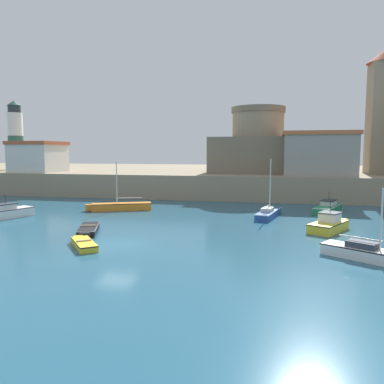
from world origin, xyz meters
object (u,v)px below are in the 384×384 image
object	(u,v)px
sailboat_white_4	(373,254)
harbor_shed_mid_row	(39,157)
dinghy_yellow_1	(84,243)
motorboat_yellow_0	(329,224)
sailboat_blue_2	(269,213)
motorboat_white_3	(7,212)
sailboat_orange_7	(120,206)
lighthouse	(16,137)
fortress	(258,149)
motorboat_green_5	(328,208)
harbor_shed_near_wharf	(319,153)
dinghy_black_6	(88,229)

from	to	relation	value
sailboat_white_4	harbor_shed_mid_row	world-z (taller)	harbor_shed_mid_row
dinghy_yellow_1	motorboat_yellow_0	bearing A→B (deg)	27.58
dinghy_yellow_1	harbor_shed_mid_row	distance (m)	36.02
sailboat_blue_2	sailboat_white_4	world-z (taller)	sailboat_blue_2
motorboat_white_3	sailboat_orange_7	distance (m)	10.91
lighthouse	motorboat_yellow_0	bearing A→B (deg)	-28.04
fortress	lighthouse	xyz separation A→B (m)	(-40.00, -1.17, 2.14)
dinghy_yellow_1	motorboat_green_5	xyz separation A→B (m)	(17.83, 18.14, 0.27)
motorboat_yellow_0	harbor_shed_near_wharf	distance (m)	20.71
dinghy_yellow_1	sailboat_blue_2	size ratio (longest dim) A/B	0.57
dinghy_yellow_1	fortress	world-z (taller)	fortress
dinghy_yellow_1	fortress	size ratio (longest dim) A/B	0.27
dinghy_yellow_1	lighthouse	world-z (taller)	lighthouse
sailboat_white_4	fortress	world-z (taller)	fortress
dinghy_yellow_1	sailboat_orange_7	xyz separation A→B (m)	(-3.73, 14.96, 0.20)
motorboat_yellow_0	sailboat_white_4	world-z (taller)	sailboat_white_4
sailboat_white_4	motorboat_green_5	distance (m)	17.63
sailboat_orange_7	harbor_shed_near_wharf	xyz separation A→B (m)	(21.61, 13.64, 5.59)
dinghy_black_6	lighthouse	distance (m)	41.87
sailboat_white_4	lighthouse	distance (m)	58.84
motorboat_green_5	sailboat_orange_7	size ratio (longest dim) A/B	0.91
motorboat_green_5	lighthouse	distance (m)	51.04
dinghy_black_6	sailboat_orange_7	xyz separation A→B (m)	(-2.00, 10.99, 0.15)
motorboat_white_3	harbor_shed_near_wharf	size ratio (longest dim) A/B	0.58
dinghy_yellow_1	harbor_shed_near_wharf	world-z (taller)	harbor_shed_near_wharf
motorboat_yellow_0	dinghy_black_6	world-z (taller)	motorboat_yellow_0
fortress	dinghy_black_6	bearing A→B (deg)	-110.68
sailboat_blue_2	motorboat_white_3	xyz separation A→B (m)	(-24.16, -5.89, 0.15)
dinghy_yellow_1	harbor_shed_near_wharf	size ratio (longest dim) A/B	0.39
motorboat_yellow_0	lighthouse	size ratio (longest dim) A/B	0.44
dinghy_black_6	harbor_shed_mid_row	world-z (taller)	harbor_shed_mid_row
sailboat_orange_7	lighthouse	world-z (taller)	lighthouse
dinghy_yellow_1	motorboat_white_3	xyz separation A→B (m)	(-12.32, 8.23, 0.32)
sailboat_blue_2	harbor_shed_near_wharf	distance (m)	16.67
sailboat_orange_7	harbor_shed_near_wharf	world-z (taller)	harbor_shed_near_wharf
dinghy_black_6	harbor_shed_near_wharf	world-z (taller)	harbor_shed_near_wharf
motorboat_yellow_0	dinghy_black_6	size ratio (longest dim) A/B	1.13
sailboat_blue_2	motorboat_white_3	bearing A→B (deg)	-166.31
sailboat_blue_2	harbor_shed_mid_row	world-z (taller)	harbor_shed_mid_row
motorboat_green_5	dinghy_black_6	world-z (taller)	motorboat_green_5
dinghy_yellow_1	harbor_shed_mid_row	bearing A→B (deg)	128.37
sailboat_orange_7	harbor_shed_mid_row	bearing A→B (deg)	144.80
dinghy_yellow_1	motorboat_white_3	distance (m)	14.82
motorboat_yellow_0	motorboat_green_5	xyz separation A→B (m)	(1.22, 9.46, -0.04)
motorboat_yellow_0	sailboat_orange_7	world-z (taller)	sailboat_orange_7
sailboat_blue_2	dinghy_black_6	world-z (taller)	sailboat_blue_2
motorboat_green_5	harbor_shed_mid_row	world-z (taller)	harbor_shed_mid_row
harbor_shed_near_wharf	dinghy_yellow_1	bearing A→B (deg)	-122.01
sailboat_blue_2	dinghy_black_6	distance (m)	16.95
sailboat_white_4	sailboat_orange_7	bearing A→B (deg)	146.18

